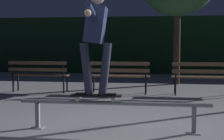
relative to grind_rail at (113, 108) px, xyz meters
name	(u,v)px	position (x,y,z in m)	size (l,w,h in m)	color
ground_plane	(113,131)	(0.00, 0.00, -0.35)	(90.00, 90.00, 0.00)	gray
hedge_backdrop	(144,45)	(0.00, 10.20, 0.90)	(24.00, 1.20, 2.49)	black
grind_rail	(113,108)	(0.00, 0.00, 0.00)	(2.88, 0.18, 0.45)	gray
skateboard	(96,96)	(-0.26, 0.00, 0.17)	(0.79, 0.23, 0.09)	black
skateboarder	(96,33)	(-0.26, 0.00, 1.11)	(0.62, 1.41, 1.56)	black
park_bench_leftmost	(39,72)	(-2.52, 3.66, 0.19)	(1.60, 0.42, 0.88)	black
park_bench_left_center	(119,73)	(-0.36, 3.66, 0.19)	(1.60, 0.42, 0.88)	black
park_bench_right_center	(204,74)	(1.79, 3.66, 0.19)	(1.60, 0.42, 0.88)	black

